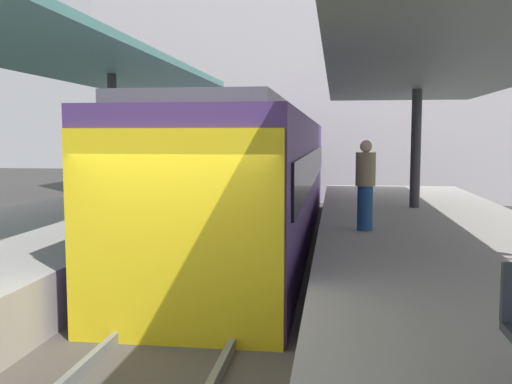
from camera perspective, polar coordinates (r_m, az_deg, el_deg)
name	(u,v)px	position (r m, az deg, el deg)	size (l,w,h in m)	color
ground_plane	(174,362)	(7.24, -8.18, -16.43)	(80.00, 80.00, 0.00)	#383835
platform_right	(507,337)	(7.07, 23.78, -13.08)	(4.40, 28.00, 1.00)	#ADA8A0
track_ballast	(174,354)	(7.20, -8.19, -15.69)	(3.20, 28.00, 0.20)	#4C4742
rail_near_side	(116,337)	(7.36, -13.76, -13.90)	(0.08, 28.00, 0.14)	slate
rail_far_side	(233,343)	(6.98, -2.33, -14.83)	(0.08, 28.00, 0.14)	slate
commuter_train	(258,176)	(14.14, 0.21, 1.57)	(2.78, 15.13, 3.10)	#472D6B
canopy_right	(486,45)	(8.16, 21.98, 13.48)	(4.18, 21.00, 3.00)	#333335
passenger_mid_platform	(365,184)	(10.55, 10.85, 0.80)	(0.36, 0.36, 1.64)	navy
station_building_backdrop	(309,75)	(26.62, 5.26, 11.52)	(18.00, 6.00, 11.00)	#B7B2B7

